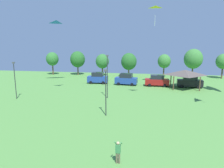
# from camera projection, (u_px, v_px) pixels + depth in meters

# --- Properties ---
(person_standing_mid_field) EXTENTS (0.52, 0.49, 1.69)m
(person_standing_mid_field) POSITION_uv_depth(u_px,v_px,m) (118.00, 151.00, 13.86)
(person_standing_mid_field) COLOR brown
(person_standing_mid_field) RESTS_ON ground
(kite_flying_1) EXTENTS (2.00, 1.83, 0.47)m
(kite_flying_1) POSITION_uv_depth(u_px,v_px,m) (57.00, 24.00, 32.43)
(kite_flying_1) COLOR blue
(kite_flying_6) EXTENTS (1.46, 1.13, 2.21)m
(kite_flying_6) POSITION_uv_depth(u_px,v_px,m) (155.00, 10.00, 26.96)
(kite_flying_6) COLOR yellow
(parked_car_leftmost) EXTENTS (4.47, 2.14, 2.47)m
(parked_car_leftmost) POSITION_uv_depth(u_px,v_px,m) (98.00, 78.00, 43.68)
(parked_car_leftmost) COLOR #234299
(parked_car_leftmost) RESTS_ON ground
(parked_car_second_from_left) EXTENTS (4.76, 2.40, 2.43)m
(parked_car_second_from_left) POSITION_uv_depth(u_px,v_px,m) (126.00, 79.00, 41.97)
(parked_car_second_from_left) COLOR #234299
(parked_car_second_from_left) RESTS_ON ground
(parked_car_third_from_left) EXTENTS (4.82, 2.07, 2.31)m
(parked_car_third_from_left) POSITION_uv_depth(u_px,v_px,m) (157.00, 81.00, 40.68)
(parked_car_third_from_left) COLOR maroon
(parked_car_third_from_left) RESTS_ON ground
(parked_car_rightmost_in_row) EXTENTS (4.89, 2.26, 2.38)m
(parked_car_rightmost_in_row) POSITION_uv_depth(u_px,v_px,m) (190.00, 82.00, 39.42)
(parked_car_rightmost_in_row) COLOR black
(parked_car_rightmost_in_row) RESTS_ON ground
(park_pavilion) EXTENTS (5.99, 5.50, 3.60)m
(park_pavilion) POSITION_uv_depth(u_px,v_px,m) (185.00, 73.00, 38.33)
(park_pavilion) COLOR brown
(park_pavilion) RESTS_ON ground
(light_post_0) EXTENTS (0.36, 0.20, 6.77)m
(light_post_0) POSITION_uv_depth(u_px,v_px,m) (107.00, 74.00, 30.90)
(light_post_0) COLOR #2D2D33
(light_post_0) RESTS_ON ground
(light_post_1) EXTENTS (0.36, 0.20, 5.74)m
(light_post_1) POSITION_uv_depth(u_px,v_px,m) (15.00, 78.00, 30.51)
(light_post_1) COLOR #2D2D33
(light_post_1) RESTS_ON ground
(light_post_2) EXTENTS (0.36, 0.20, 5.50)m
(light_post_2) POSITION_uv_depth(u_px,v_px,m) (106.00, 90.00, 23.05)
(light_post_2) COLOR #2D2D33
(light_post_2) RESTS_ON ground
(treeline_tree_0) EXTENTS (3.46, 3.46, 6.38)m
(treeline_tree_0) POSITION_uv_depth(u_px,v_px,m) (52.00, 59.00, 56.54)
(treeline_tree_0) COLOR brown
(treeline_tree_0) RESTS_ON ground
(treeline_tree_1) EXTENTS (4.12, 4.12, 6.66)m
(treeline_tree_1) POSITION_uv_depth(u_px,v_px,m) (78.00, 59.00, 56.12)
(treeline_tree_1) COLOR brown
(treeline_tree_1) RESTS_ON ground
(treeline_tree_2) EXTENTS (3.61, 3.61, 5.96)m
(treeline_tree_2) POSITION_uv_depth(u_px,v_px,m) (102.00, 61.00, 54.52)
(treeline_tree_2) COLOR brown
(treeline_tree_2) RESTS_ON ground
(treeline_tree_3) EXTENTS (4.01, 4.01, 6.33)m
(treeline_tree_3) POSITION_uv_depth(u_px,v_px,m) (129.00, 62.00, 51.63)
(treeline_tree_3) COLOR brown
(treeline_tree_3) RESTS_ON ground
(treeline_tree_4) EXTENTS (3.34, 3.34, 6.00)m
(treeline_tree_4) POSITION_uv_depth(u_px,v_px,m) (164.00, 61.00, 52.40)
(treeline_tree_4) COLOR brown
(treeline_tree_4) RESTS_ON ground
(treeline_tree_5) EXTENTS (4.57, 4.57, 7.40)m
(treeline_tree_5) POSITION_uv_depth(u_px,v_px,m) (193.00, 59.00, 50.49)
(treeline_tree_5) COLOR brown
(treeline_tree_5) RESTS_ON ground
(treeline_tree_6) EXTENTS (3.42, 3.42, 6.21)m
(treeline_tree_6) POSITION_uv_depth(u_px,v_px,m) (223.00, 61.00, 49.52)
(treeline_tree_6) COLOR brown
(treeline_tree_6) RESTS_ON ground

